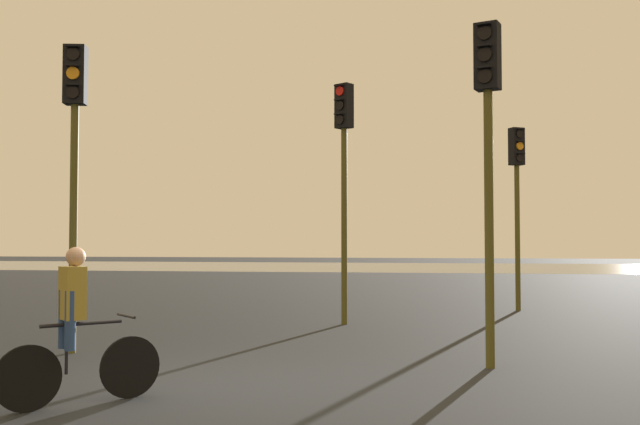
{
  "coord_description": "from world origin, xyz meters",
  "views": [
    {
      "loc": [
        2.49,
        -7.98,
        1.69
      ],
      "look_at": [
        0.5,
        5.0,
        2.2
      ],
      "focal_mm": 40.0,
      "sensor_mm": 36.0,
      "label": 1
    }
  ],
  "objects_px": {
    "traffic_light_far_right": "(517,183)",
    "traffic_light_near_right": "(488,128)",
    "cyclist": "(76,325)",
    "traffic_light_center": "(344,158)",
    "traffic_light_near_left": "(74,139)"
  },
  "relations": [
    {
      "from": "traffic_light_near_right",
      "to": "traffic_light_near_left",
      "type": "bearing_deg",
      "value": 16.69
    },
    {
      "from": "traffic_light_near_left",
      "to": "traffic_light_center",
      "type": "height_order",
      "value": "traffic_light_center"
    },
    {
      "from": "traffic_light_far_right",
      "to": "cyclist",
      "type": "height_order",
      "value": "traffic_light_far_right"
    },
    {
      "from": "traffic_light_near_left",
      "to": "traffic_light_near_right",
      "type": "bearing_deg",
      "value": 165.13
    },
    {
      "from": "traffic_light_far_right",
      "to": "traffic_light_center",
      "type": "height_order",
      "value": "traffic_light_center"
    },
    {
      "from": "traffic_light_center",
      "to": "traffic_light_near_left",
      "type": "bearing_deg",
      "value": 81.31
    },
    {
      "from": "traffic_light_far_right",
      "to": "traffic_light_near_right",
      "type": "distance_m",
      "value": 8.02
    },
    {
      "from": "cyclist",
      "to": "traffic_light_far_right",
      "type": "bearing_deg",
      "value": 106.46
    },
    {
      "from": "traffic_light_near_right",
      "to": "cyclist",
      "type": "height_order",
      "value": "traffic_light_near_right"
    },
    {
      "from": "traffic_light_near_left",
      "to": "traffic_light_center",
      "type": "xyz_separation_m",
      "value": [
        3.61,
        4.22,
        0.13
      ]
    },
    {
      "from": "traffic_light_near_left",
      "to": "cyclist",
      "type": "bearing_deg",
      "value": 106.66
    },
    {
      "from": "cyclist",
      "to": "traffic_light_near_right",
      "type": "bearing_deg",
      "value": 77.3
    },
    {
      "from": "traffic_light_near_right",
      "to": "traffic_light_center",
      "type": "height_order",
      "value": "traffic_light_center"
    },
    {
      "from": "traffic_light_near_left",
      "to": "cyclist",
      "type": "relative_size",
      "value": 2.87
    },
    {
      "from": "traffic_light_center",
      "to": "traffic_light_far_right",
      "type": "bearing_deg",
      "value": -106.6
    }
  ]
}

